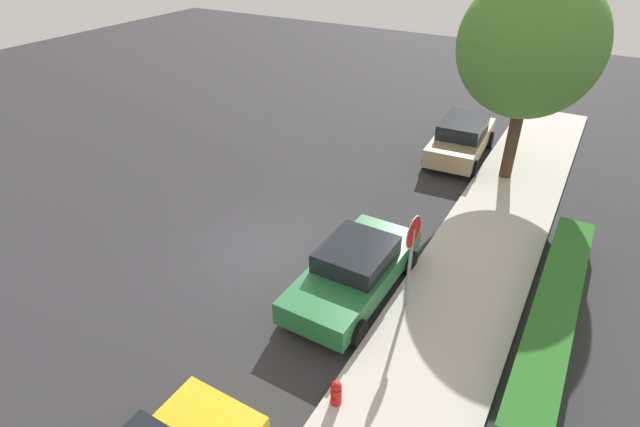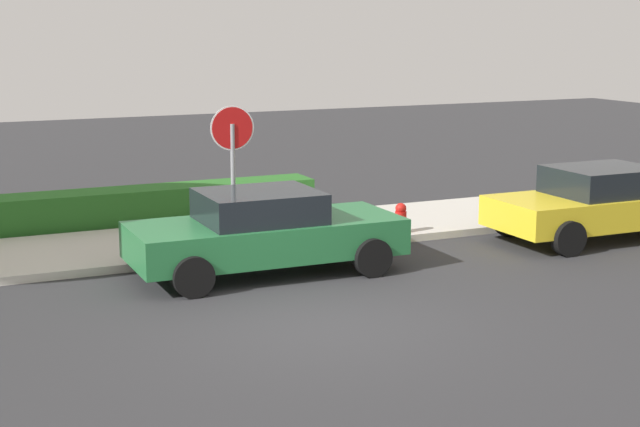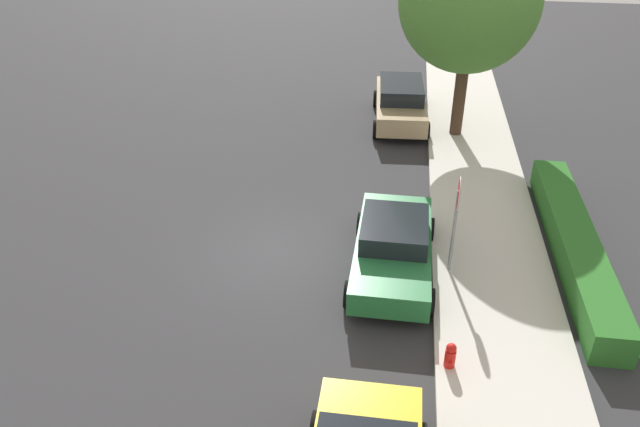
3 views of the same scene
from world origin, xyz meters
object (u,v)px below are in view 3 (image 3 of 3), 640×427
at_px(street_tree_near_corner, 470,1).
at_px(fire_hydrant, 450,358).
at_px(stop_sign, 456,210).
at_px(parked_car_green, 393,246).
at_px(parked_car_tan, 401,102).

bearing_deg(street_tree_near_corner, fire_hydrant, -3.04).
xyz_separation_m(stop_sign, parked_car_green, (0.03, -1.39, -1.13)).
bearing_deg(street_tree_near_corner, parked_car_green, -12.91).
xyz_separation_m(stop_sign, parked_car_tan, (-9.34, -1.46, -1.05)).
height_order(parked_car_green, parked_car_tan, parked_car_tan).
relative_size(parked_car_green, street_tree_near_corner, 0.64).
height_order(stop_sign, parked_car_green, stop_sign).
xyz_separation_m(parked_car_green, street_tree_near_corner, (-8.16, 1.87, 4.01)).
xyz_separation_m(street_tree_near_corner, fire_hydrant, (11.43, -0.61, -4.36)).
bearing_deg(street_tree_near_corner, stop_sign, -3.40).
bearing_deg(stop_sign, street_tree_near_corner, 176.60).
bearing_deg(street_tree_near_corner, parked_car_tan, -122.04).
height_order(stop_sign, fire_hydrant, stop_sign).
relative_size(parked_car_tan, street_tree_near_corner, 0.64).
height_order(parked_car_green, street_tree_near_corner, street_tree_near_corner).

